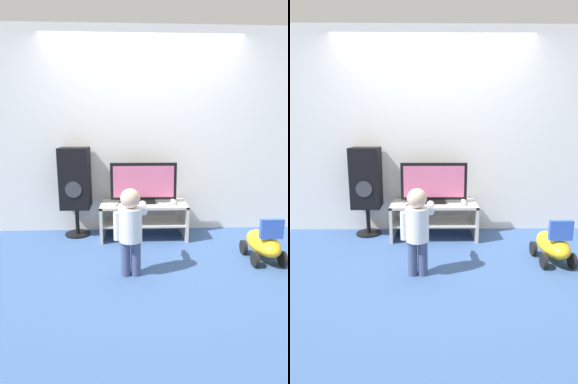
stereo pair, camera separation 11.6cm
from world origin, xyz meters
The scene contains 10 objects.
ground_plane centered at (0.00, 0.00, 0.00)m, with size 16.00×16.00×0.00m, color #38568C.
wall_back centered at (0.00, 0.57, 1.30)m, with size 10.00×0.06×2.60m.
tv_stand centered at (0.00, 0.25, 0.30)m, with size 1.07×0.49×0.45m.
television centered at (0.00, 0.27, 0.69)m, with size 0.82×0.20×0.50m.
game_console centered at (0.36, 0.18, 0.47)m, with size 0.04×0.18×0.05m.
remote_primary centered at (-0.35, 0.13, 0.46)m, with size 0.06×0.13×0.03m.
remote_secondary centered at (-0.04, 0.09, 0.46)m, with size 0.05×0.13×0.03m.
child centered at (-0.16, -0.76, 0.50)m, with size 0.32×0.48×0.84m.
speaker_tower centered at (-0.86, 0.36, 0.73)m, with size 0.36×0.33×1.13m.
ride_on_toy centered at (1.23, -0.50, 0.19)m, with size 0.32×0.57×0.50m.
Camera 1 is at (-0.16, -3.39, 1.38)m, focal length 28.00 mm.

